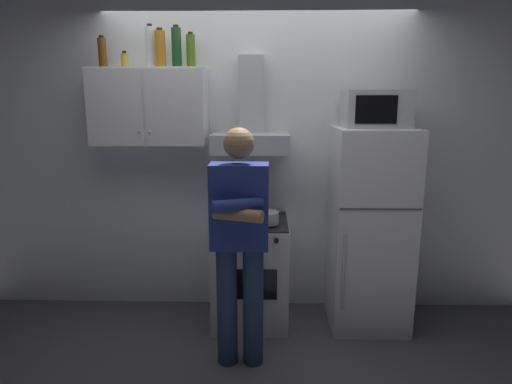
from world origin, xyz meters
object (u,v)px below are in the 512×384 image
at_px(stove_oven, 251,271).
at_px(microwave, 376,109).
at_px(bottle_beer_brown, 102,53).
at_px(bottle_liquor_amber, 160,49).
at_px(refrigerator, 369,229).
at_px(bottle_wine_green, 177,48).
at_px(bottle_vodka_clear, 150,47).
at_px(bottle_spice_jar, 125,60).
at_px(person_standing, 240,240).
at_px(cooking_pot, 267,218).
at_px(bottle_olive_oil, 191,51).
at_px(range_hood, 251,127).
at_px(upper_cabinet, 150,107).

xyz_separation_m(stove_oven, microwave, (0.95, 0.02, 1.31)).
xyz_separation_m(bottle_beer_brown, bottle_liquor_amber, (0.46, -0.03, 0.02)).
xyz_separation_m(stove_oven, refrigerator, (0.95, 0.00, 0.37)).
bearing_deg(bottle_beer_brown, bottle_wine_green, 0.27).
bearing_deg(bottle_vodka_clear, bottle_liquor_amber, -31.39).
bearing_deg(microwave, bottle_spice_jar, 177.36).
bearing_deg(person_standing, bottle_wine_green, 125.30).
height_order(microwave, person_standing, microwave).
xyz_separation_m(person_standing, bottle_spice_jar, (-0.92, 0.71, 1.21)).
height_order(refrigerator, person_standing, person_standing).
bearing_deg(bottle_liquor_amber, person_standing, -47.75).
bearing_deg(cooking_pot, bottle_spice_jar, 168.37).
height_order(microwave, cooking_pot, microwave).
relative_size(bottle_vodka_clear, bottle_wine_green, 1.04).
bearing_deg(bottle_olive_oil, bottle_vodka_clear, -178.98).
relative_size(microwave, bottle_liquor_amber, 1.66).
relative_size(range_hood, bottle_wine_green, 2.38).
relative_size(stove_oven, person_standing, 0.53).
bearing_deg(bottle_vodka_clear, refrigerator, -5.05).
bearing_deg(cooking_pot, range_hood, 117.88).
relative_size(microwave, bottle_spice_jar, 3.84).
xyz_separation_m(refrigerator, bottle_vodka_clear, (-1.73, 0.15, 1.41)).
relative_size(range_hood, cooking_pot, 2.62).
bearing_deg(person_standing, bottle_spice_jar, 142.24).
height_order(person_standing, bottle_spice_jar, bottle_spice_jar).
distance_m(cooking_pot, bottle_wine_green, 1.48).
distance_m(bottle_spice_jar, bottle_wine_green, 0.41).
bearing_deg(refrigerator, range_hood, 172.45).
relative_size(bottle_olive_oil, bottle_wine_green, 0.85).
relative_size(stove_oven, refrigerator, 0.55).
height_order(bottle_olive_oil, bottle_beer_brown, bottle_olive_oil).
bearing_deg(bottle_olive_oil, range_hood, -3.98).
bearing_deg(bottle_spice_jar, microwave, -2.64).
bearing_deg(cooking_pot, bottle_beer_brown, 169.09).
height_order(person_standing, bottle_olive_oil, bottle_olive_oil).
height_order(upper_cabinet, stove_oven, upper_cabinet).
relative_size(refrigerator, bottle_beer_brown, 6.61).
distance_m(refrigerator, person_standing, 1.17).
relative_size(refrigerator, microwave, 3.33).
bearing_deg(upper_cabinet, bottle_spice_jar, -174.06).
relative_size(refrigerator, person_standing, 0.98).
relative_size(refrigerator, bottle_wine_green, 5.08).
bearing_deg(stove_oven, bottle_vodka_clear, 168.86).
height_order(bottle_vodka_clear, bottle_beer_brown, bottle_vodka_clear).
bearing_deg(bottle_spice_jar, bottle_wine_green, 3.20).
bearing_deg(upper_cabinet, bottle_olive_oil, 5.77).
distance_m(microwave, bottle_liquor_amber, 1.70).
bearing_deg(bottle_liquor_amber, upper_cabinet, 166.59).
xyz_separation_m(microwave, bottle_wine_green, (-1.52, 0.11, 0.46)).
bearing_deg(range_hood, bottle_spice_jar, -178.88).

